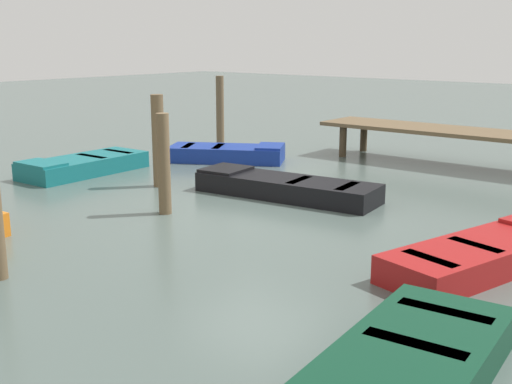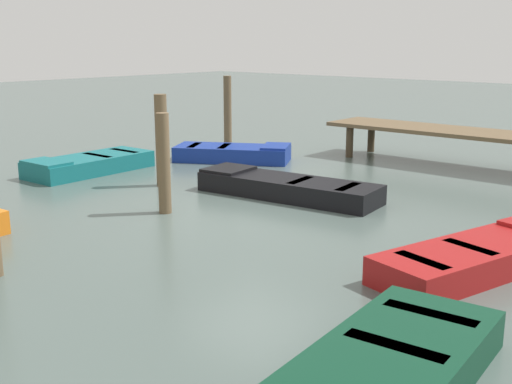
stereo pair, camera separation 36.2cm
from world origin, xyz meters
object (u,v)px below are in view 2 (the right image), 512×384
object	(u,v)px
rowboat_dark_green	(382,375)
mooring_piling_far_left	(162,141)
rowboat_blue	(233,153)
rowboat_red	(483,255)
rowboat_teal	(89,164)
mooring_piling_far_right	(164,164)
rowboat_black	(286,187)
dock_segment	(444,133)
mooring_piling_mid_right	(228,112)

from	to	relation	value
rowboat_dark_green	mooring_piling_far_left	bearing A→B (deg)	-124.18
rowboat_blue	mooring_piling_far_left	bearing A→B (deg)	-105.16
rowboat_blue	rowboat_red	xyz separation A→B (m)	(8.40, -3.81, -0.00)
rowboat_teal	rowboat_dark_green	distance (m)	11.42
rowboat_blue	mooring_piling_far_right	size ratio (longest dim) A/B	1.70
rowboat_blue	rowboat_red	world-z (taller)	same
rowboat_black	mooring_piling_far_right	xyz separation A→B (m)	(-0.94, -2.47, 0.72)
rowboat_red	mooring_piling_far_left	bearing A→B (deg)	100.02
rowboat_red	mooring_piling_far_left	xyz separation A→B (m)	(-7.52, 0.57, 0.80)
rowboat_teal	rowboat_red	bearing A→B (deg)	85.37
rowboat_blue	mooring_piling_far_right	distance (m)	5.48
dock_segment	mooring_piling_far_left	bearing A→B (deg)	-120.14
rowboat_red	mooring_piling_mid_right	distance (m)	11.49
dock_segment	rowboat_black	bearing A→B (deg)	-99.79
rowboat_black	mooring_piling_mid_right	world-z (taller)	mooring_piling_mid_right
rowboat_red	mooring_piling_far_right	bearing A→B (deg)	113.53
rowboat_teal	rowboat_red	xyz separation A→B (m)	(9.99, -0.33, -0.00)
rowboat_blue	rowboat_red	size ratio (longest dim) A/B	0.87
dock_segment	mooring_piling_mid_right	distance (m)	6.41
rowboat_black	mooring_piling_far_left	xyz separation A→B (m)	(-2.74, -0.98, 0.80)
mooring_piling_far_right	mooring_piling_mid_right	size ratio (longest dim) A/B	0.88
rowboat_red	mooring_piling_far_right	world-z (taller)	mooring_piling_far_right
rowboat_black	mooring_piling_far_left	size ratio (longest dim) A/B	1.97
mooring_piling_far_left	mooring_piling_mid_right	bearing A→B (deg)	118.29
dock_segment	mooring_piling_far_right	bearing A→B (deg)	-103.58
rowboat_red	rowboat_dark_green	bearing A→B (deg)	-156.20
rowboat_black	rowboat_red	bearing A→B (deg)	154.48
mooring_piling_far_right	dock_segment	bearing A→B (deg)	77.10
rowboat_teal	mooring_piling_far_left	size ratio (longest dim) A/B	1.56
rowboat_black	mooring_piling_mid_right	bearing A→B (deg)	-43.21
dock_segment	rowboat_red	xyz separation A→B (m)	(3.91, -6.97, -0.63)
dock_segment	rowboat_black	world-z (taller)	dock_segment
rowboat_dark_green	mooring_piling_far_right	size ratio (longest dim) A/B	1.79
rowboat_dark_green	dock_segment	bearing A→B (deg)	-162.91
dock_segment	rowboat_teal	xyz separation A→B (m)	(-6.08, -6.64, -0.63)
mooring_piling_far_right	rowboat_red	bearing A→B (deg)	9.15
rowboat_red	mooring_piling_mid_right	xyz separation A→B (m)	(-10.11, 5.39, 0.85)
mooring_piling_far_left	mooring_piling_far_right	xyz separation A→B (m)	(1.81, -1.49, -0.07)
rowboat_teal	mooring_piling_mid_right	size ratio (longest dim) A/B	1.48
rowboat_black	mooring_piling_far_left	distance (m)	3.02
rowboat_red	mooring_piling_far_left	world-z (taller)	mooring_piling_far_left
rowboat_teal	mooring_piling_far_right	size ratio (longest dim) A/B	1.68
dock_segment	rowboat_dark_green	bearing A→B (deg)	-67.89
mooring_piling_far_right	rowboat_dark_green	bearing A→B (deg)	-24.77
mooring_piling_far_left	mooring_piling_far_right	world-z (taller)	mooring_piling_far_left
mooring_piling_far_right	rowboat_black	bearing A→B (deg)	69.22
mooring_piling_far_left	dock_segment	bearing A→B (deg)	60.54
dock_segment	mooring_piling_mid_right	xyz separation A→B (m)	(-6.20, -1.59, 0.22)
rowboat_blue	mooring_piling_mid_right	world-z (taller)	mooring_piling_mid_right
rowboat_teal	rowboat_black	xyz separation A→B (m)	(5.21, 1.22, -0.00)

